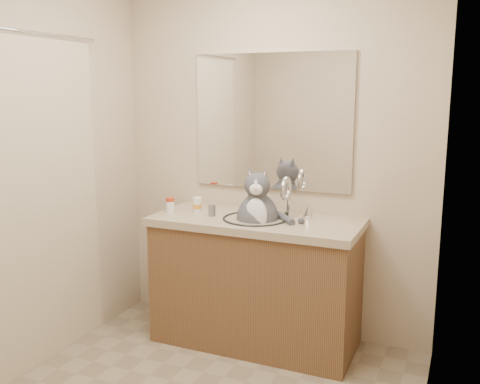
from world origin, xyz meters
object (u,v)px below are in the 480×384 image
Objects in this scene: pill_bottle_redcap at (170,205)px; pill_bottle_orange at (197,205)px; grey_canister at (212,210)px; cat at (258,217)px.

pill_bottle_orange is (0.16, 0.08, -0.00)m from pill_bottle_redcap.
pill_bottle_orange is 1.36× the size of grey_canister.
cat is 5.37× the size of pill_bottle_orange.
pill_bottle_redcap is 1.34× the size of grey_canister.
grey_canister is at bearing 4.21° from pill_bottle_redcap.
pill_bottle_orange reaches higher than pill_bottle_redcap.
cat is 7.30× the size of grey_canister.
cat is 0.45m from pill_bottle_orange.
pill_bottle_orange reaches higher than grey_canister.
grey_canister is (0.30, 0.02, -0.01)m from pill_bottle_redcap.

